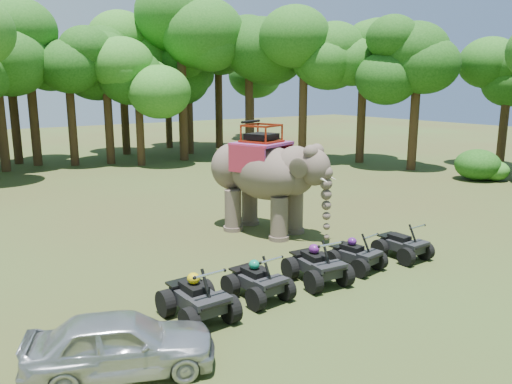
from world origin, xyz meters
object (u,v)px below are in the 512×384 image
Objects in this scene: atv_0 at (197,292)px; atv_3 at (356,250)px; elephant at (264,178)px; atv_4 at (403,240)px; atv_1 at (258,276)px; atv_2 at (317,260)px; parked_car at (121,343)px.

atv_0 is 5.31m from atv_3.
atv_0 is (-5.35, -4.82, -1.35)m from elephant.
elephant is 3.06× the size of atv_4.
atv_1 is at bearing 177.65° from atv_4.
atv_4 is (3.48, -0.07, -0.06)m from atv_2.
atv_3 is (7.51, 1.30, -0.02)m from parked_car.
atv_1 reaches higher than atv_3.
atv_4 is (1.88, -0.18, 0.01)m from atv_3.
atv_4 is (7.19, 0.01, -0.08)m from atv_0.
atv_2 is at bearing 176.07° from atv_3.
atv_0 reaches higher than parked_car.
elephant is 2.77× the size of atv_2.
atv_0 is at bearing 179.24° from atv_4.
atv_2 is 1.12× the size of atv_3.
parked_car is at bearing -178.25° from atv_3.
atv_3 is (3.51, 0.04, -0.03)m from atv_1.
atv_2 is (5.91, 1.18, 0.05)m from parked_car.
elephant reaches higher than atv_0.
atv_0 reaches higher than atv_2.
parked_car is 2.46m from atv_0.
atv_3 is 1.89m from atv_4.
parked_car reaches higher than atv_3.
atv_3 is at bearing -2.83° from atv_1.
atv_4 is at bearing -60.73° from parked_car.
parked_car is at bearing -165.97° from atv_1.
atv_1 is 1.92m from atv_2.
atv_0 reaches higher than atv_3.
atv_2 is 1.60m from atv_3.
parked_car is 4.19m from atv_1.
atv_2 reaches higher than atv_4.
atv_0 reaches higher than atv_4.
atv_1 is at bearing -147.33° from elephant.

